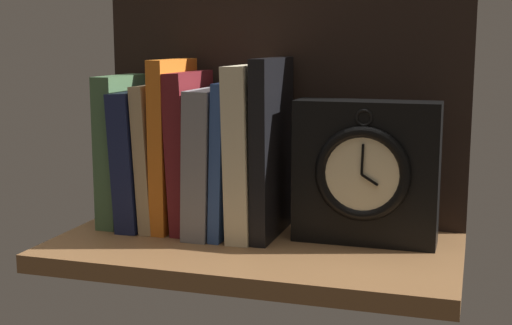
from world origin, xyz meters
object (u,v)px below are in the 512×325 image
Objects in this scene: book_maroon_dawkins at (192,151)px; framed_clock at (366,172)px; book_cream_twain at (252,150)px; book_tan_shortstories at (160,155)px; book_gray_chess at (214,160)px; book_navy_bierce at (142,158)px; book_green_romantic at (122,150)px; book_orange_pandolfini at (174,144)px; book_blue_modern at (233,157)px; book_black_skeptic at (272,148)px.

framed_clock is at bearing -1.15° from book_maroon_dawkins.
book_cream_twain reaches higher than framed_clock.
book_cream_twain is at bearing 0.00° from book_tan_shortstories.
book_navy_bierce is at bearing 180.00° from book_gray_chess.
book_cream_twain is at bearing 0.00° from book_green_romantic.
book_orange_pandolfini is at bearing 0.00° from book_green_romantic.
book_tan_shortstories reaches higher than book_gray_chess.
book_orange_pandolfini is at bearing -180.00° from book_cream_twain.
book_blue_modern is 19.63cm from framed_clock.
book_gray_chess reaches higher than framed_clock.
book_gray_chess is at bearing 0.00° from book_tan_shortstories.
book_green_romantic is 18.34cm from book_blue_modern.
book_navy_bierce is at bearing -180.00° from book_cream_twain.
book_navy_bierce is 0.92× the size of book_blue_modern.
book_green_romantic is 6.46cm from book_tan_shortstories.
book_tan_shortstories is at bearing -180.00° from book_cream_twain.
book_orange_pandolfini is (2.42, 0.00, 1.86)cm from book_tan_shortstories.
book_blue_modern is 1.12× the size of framed_clock.
book_maroon_dawkins reaches higher than book_navy_bierce.
book_navy_bierce is (3.49, 0.00, -1.13)cm from book_green_romantic.
book_green_romantic is at bearing 180.00° from book_maroon_dawkins.
book_navy_bierce is 8.38cm from book_maroon_dawkins.
book_blue_modern is 0.87× the size of book_black_skeptic.
book_green_romantic is 21.17cm from book_cream_twain.
book_green_romantic is 1.15× the size of framed_clock.
book_navy_bierce is at bearing 180.00° from book_black_skeptic.
book_maroon_dawkins is at bearing 0.00° from book_tan_shortstories.
book_navy_bierce is at bearing 0.00° from book_green_romantic.
book_tan_shortstories is at bearing 179.04° from framed_clock.
book_navy_bierce is 0.95× the size of book_tan_shortstories.
book_tan_shortstories is at bearing 180.00° from book_blue_modern.
book_black_skeptic reaches higher than framed_clock.
book_gray_chess is at bearing 0.00° from book_maroon_dawkins.
book_gray_chess is 0.86× the size of book_cream_twain.
book_orange_pandolfini is at bearing 180.00° from book_maroon_dawkins.
book_gray_chess is 0.95× the size of book_blue_modern.
book_cream_twain is 3.17cm from book_black_skeptic.
book_blue_modern is at bearing 0.00° from book_navy_bierce.
book_gray_chess is 9.22cm from book_black_skeptic.
book_orange_pandolfini reaches higher than book_green_romantic.
book_gray_chess is (15.34, 0.00, -0.82)cm from book_green_romantic.
book_gray_chess is at bearing 0.00° from book_green_romantic.
book_tan_shortstories is at bearing 0.00° from book_navy_bierce.
book_orange_pandolfini reaches higher than framed_clock.
book_maroon_dawkins is at bearing 0.00° from book_orange_pandolfini.
book_tan_shortstories is 3.05cm from book_orange_pandolfini.
book_maroon_dawkins is at bearing 178.85° from framed_clock.
book_gray_chess is 6.06cm from book_cream_twain.
book_maroon_dawkins is 12.59cm from book_black_skeptic.
book_gray_chess is at bearing -180.00° from book_cream_twain.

